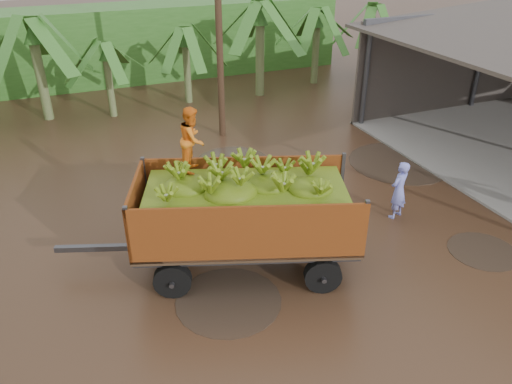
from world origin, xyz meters
TOP-DOWN VIEW (x-y plane):
  - ground at (0.00, 0.00)m, footprint 100.00×100.00m
  - hedge_north at (-2.00, 16.00)m, footprint 22.00×3.00m
  - banana_trailer at (-2.39, -1.19)m, footprint 6.92×3.92m
  - man_blue at (2.26, -0.72)m, footprint 0.71×0.59m
  - utility_pole at (-0.22, 6.81)m, footprint 1.20×0.24m
  - banana_plants at (-4.84, 6.90)m, footprint 25.07×20.43m

SIDE VIEW (x-z plane):
  - ground at x=0.00m, z-range 0.00..0.00m
  - man_blue at x=2.26m, z-range 0.00..1.67m
  - banana_trailer at x=-2.39m, z-range -0.39..3.38m
  - hedge_north at x=-2.00m, z-range 0.00..3.60m
  - banana_plants at x=-4.84m, z-range -0.27..4.09m
  - utility_pole at x=-0.22m, z-range 0.06..8.28m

